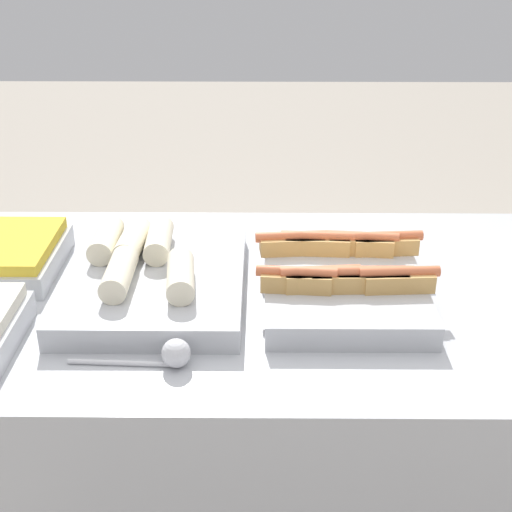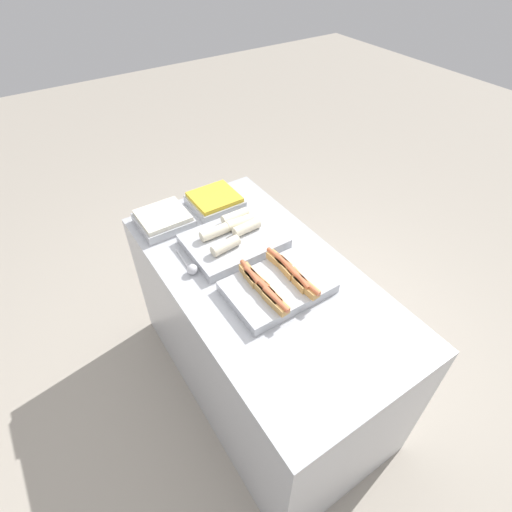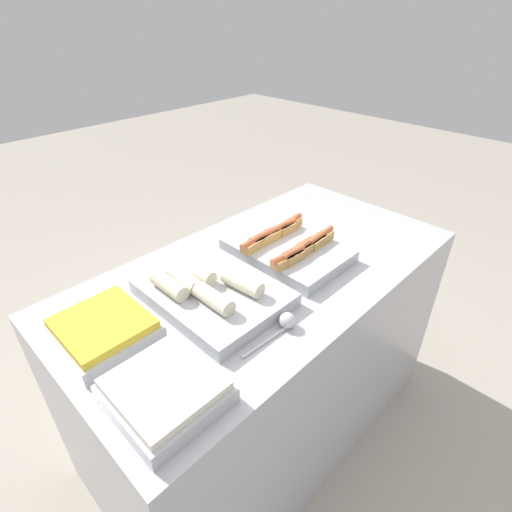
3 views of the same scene
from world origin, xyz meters
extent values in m
cube|color=#B7BABF|center=(0.00, 0.00, 0.47)|extent=(1.58, 0.82, 0.93)
cube|color=#B7BABF|center=(0.12, 0.00, 0.96)|extent=(0.32, 0.46, 0.05)
cube|color=tan|center=(0.02, 0.08, 1.00)|extent=(0.14, 0.06, 0.04)
cylinder|color=#D66B42|center=(0.02, 0.08, 1.02)|extent=(0.16, 0.04, 0.02)
cube|color=tan|center=(0.08, 0.08, 1.00)|extent=(0.14, 0.05, 0.04)
cylinder|color=#D66B42|center=(0.08, 0.08, 1.02)|extent=(0.16, 0.03, 0.02)
cube|color=tan|center=(0.22, 0.08, 1.00)|extent=(0.14, 0.05, 0.04)
cylinder|color=#D66B42|center=(0.22, 0.08, 1.02)|extent=(0.16, 0.03, 0.02)
cube|color=tan|center=(0.17, 0.08, 1.00)|extent=(0.14, 0.06, 0.04)
cylinder|color=#D66B42|center=(0.17, 0.08, 1.02)|extent=(0.16, 0.04, 0.02)
cube|color=tan|center=(0.12, -0.08, 1.00)|extent=(0.14, 0.05, 0.04)
cylinder|color=#D66B42|center=(0.12, -0.08, 1.02)|extent=(0.16, 0.03, 0.02)
cube|color=tan|center=(0.07, -0.08, 1.00)|extent=(0.14, 0.06, 0.04)
cylinder|color=#D66B42|center=(0.07, -0.08, 1.02)|extent=(0.16, 0.04, 0.02)
cube|color=tan|center=(0.18, -0.08, 1.00)|extent=(0.14, 0.05, 0.04)
cylinder|color=#D66B42|center=(0.18, -0.08, 1.02)|extent=(0.16, 0.02, 0.02)
cube|color=tan|center=(0.03, -0.09, 1.00)|extent=(0.14, 0.06, 0.04)
cylinder|color=#D66B42|center=(0.03, -0.09, 1.02)|extent=(0.16, 0.03, 0.02)
cube|color=tan|center=(0.22, -0.08, 1.00)|extent=(0.14, 0.05, 0.04)
cylinder|color=#D66B42|center=(0.22, -0.08, 1.02)|extent=(0.16, 0.03, 0.02)
cube|color=#B7BABF|center=(-0.26, 0.00, 0.96)|extent=(0.36, 0.47, 0.05)
cylinder|color=beige|center=(-0.32, 0.08, 1.01)|extent=(0.06, 0.15, 0.05)
cylinder|color=beige|center=(-0.26, 0.08, 1.01)|extent=(0.06, 0.15, 0.05)
cylinder|color=beige|center=(-0.20, -0.08, 1.01)|extent=(0.07, 0.15, 0.05)
cylinder|color=beige|center=(-0.32, -0.08, 1.01)|extent=(0.05, 0.15, 0.05)
cylinder|color=beige|center=(-0.38, 0.08, 1.01)|extent=(0.05, 0.15, 0.05)
cube|color=#B7BABF|center=(-0.62, 0.09, 0.96)|extent=(0.26, 0.27, 0.05)
cylinder|color=silver|center=(-0.29, -0.27, 0.94)|extent=(0.19, 0.02, 0.01)
sphere|color=silver|center=(-0.19, -0.27, 0.96)|extent=(0.05, 0.05, 0.05)
camera|label=1|loc=(-0.04, -1.30, 1.67)|focal=50.00mm
camera|label=2|loc=(1.10, -0.76, 2.28)|focal=28.00mm
camera|label=3|loc=(-0.93, -0.86, 1.80)|focal=28.00mm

